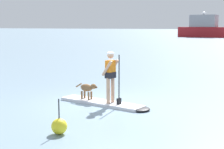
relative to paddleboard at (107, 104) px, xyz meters
name	(u,v)px	position (x,y,z in m)	size (l,w,h in m)	color
ground_plane	(101,104)	(-0.22, 0.06, -0.05)	(400.00, 400.00, 0.00)	gray
paddleboard	(107,104)	(0.00, 0.00, 0.00)	(3.52, 1.52, 0.10)	silver
person_paddler	(111,73)	(0.17, -0.04, 1.05)	(0.66, 0.56, 1.73)	tan
dog	(88,88)	(-0.82, 0.21, 0.44)	(0.97, 0.36, 0.57)	brown
moored_boat_far_starboard	(207,29)	(-4.62, 67.92, 1.73)	(12.77, 6.00, 5.42)	maroon
marker_buoy	(59,126)	(0.13, -3.44, 0.15)	(0.40, 0.40, 0.90)	yellow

